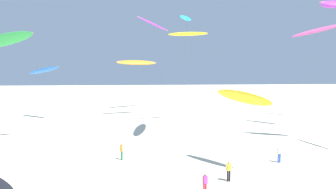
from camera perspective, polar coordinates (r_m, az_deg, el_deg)
flying_kite_0 at (r=57.07m, az=-21.00°, el=3.98°), size 6.83×5.90×9.11m
flying_kite_3 at (r=64.41m, az=-2.61°, el=12.23°), size 7.00×13.00×18.36m
flying_kite_4 at (r=57.37m, az=-5.55°, el=5.60°), size 7.19×9.92×10.01m
flying_kite_5 at (r=49.67m, az=24.62°, el=10.15°), size 6.61×6.13×14.71m
flying_kite_6 at (r=27.82m, az=13.03°, el=-0.47°), size 4.06×5.22×7.08m
flying_kite_7 at (r=49.94m, az=3.63°, el=10.55°), size 6.63×8.01×14.20m
flying_kite_8 at (r=41.75m, az=-27.35°, el=8.37°), size 8.69×12.00×13.06m
flying_kite_9 at (r=39.29m, az=3.11°, el=13.24°), size 2.96×8.55×15.54m
person_foreground_walker at (r=31.09m, az=-8.12°, el=-9.70°), size 0.33×0.45×1.65m
person_near_right at (r=31.65m, az=18.92°, el=-9.64°), size 0.51×0.21×1.67m
person_mid_field at (r=25.77m, az=10.59°, el=-12.86°), size 0.50×0.26×1.63m
person_far_watcher at (r=22.72m, az=6.48°, el=-15.19°), size 0.47×0.31×1.68m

